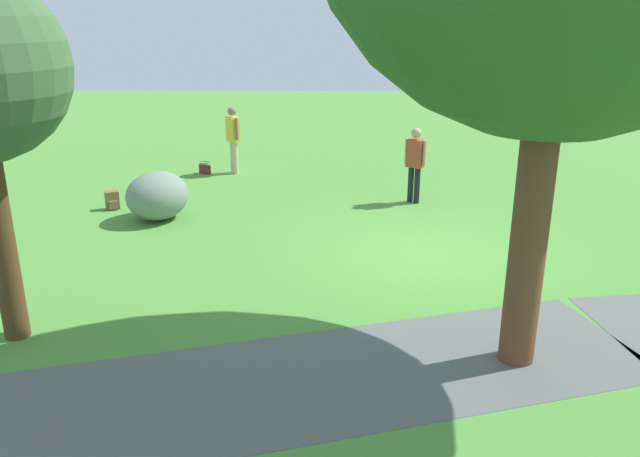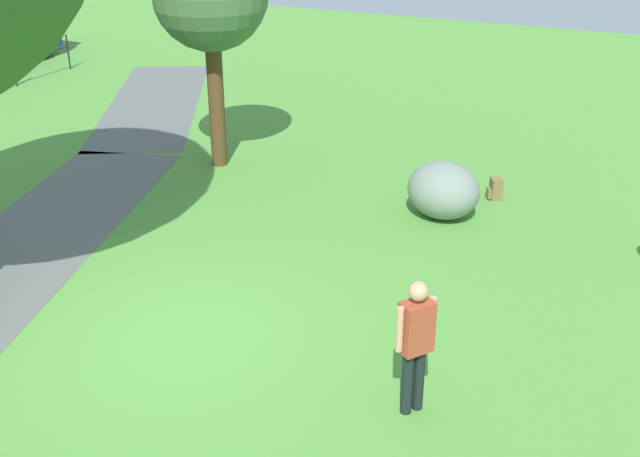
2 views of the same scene
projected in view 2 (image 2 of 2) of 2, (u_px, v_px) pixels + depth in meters
ground_plane at (178, 335)px, 10.48m from camera, size 48.00×48.00×0.00m
footpath_segment_mid at (46, 231)px, 13.42m from camera, size 8.31×4.48×0.01m
footpath_segment_far at (155, 102)px, 20.62m from camera, size 8.11×5.82×0.01m
lawn_boulder at (443, 190)px, 13.79m from camera, size 1.69×1.75×1.00m
man_near_boulder at (415, 338)px, 8.63m from camera, size 0.44×0.40×1.69m
backpack_by_boulder at (495, 189)px, 14.64m from camera, size 0.34×0.34×0.40m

